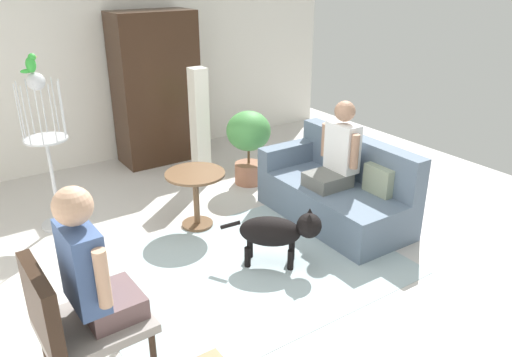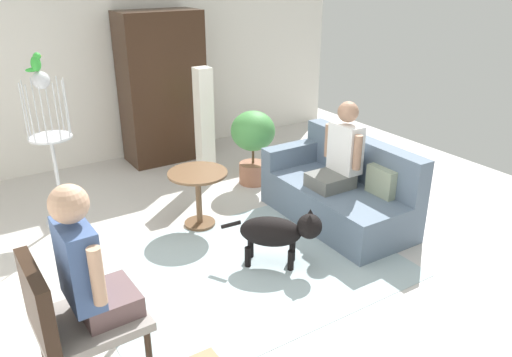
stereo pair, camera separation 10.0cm
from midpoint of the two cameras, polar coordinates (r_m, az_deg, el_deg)
The scene contains 14 objects.
ground_plane at distance 4.51m, azimuth -1.86°, elevation -10.14°, with size 7.92×7.92×0.00m, color beige.
back_wall at distance 6.96m, azimuth -17.38°, elevation 12.58°, with size 6.96×0.12×2.65m, color silver.
area_rug at distance 4.50m, azimuth -1.59°, elevation -10.17°, with size 2.61×1.92×0.01m, color #9EB2B7.
couch at distance 5.29m, azimuth 8.59°, elevation -1.41°, with size 0.82×1.63×0.85m.
armchair at distance 3.34m, azimuth -21.00°, elevation -14.54°, with size 0.66×0.59×0.90m.
person_on_couch at distance 5.08m, azimuth 8.70°, elevation 2.93°, with size 0.48×0.51×0.86m.
person_on_armchair at distance 3.20m, azimuth -19.24°, elevation -9.40°, with size 0.44×0.54×0.91m.
round_end_table at distance 5.06m, azimuth -7.41°, elevation -1.18°, with size 0.60×0.60×0.59m.
dog at distance 4.41m, azimuth 1.86°, elevation -5.98°, with size 0.71×0.64×0.54m.
bird_cage_stand at distance 5.28m, azimuth -23.04°, elevation 3.02°, with size 0.41×0.41×1.57m.
parrot at distance 5.08m, azimuth -24.70°, elevation 11.73°, with size 0.17×0.10×0.17m.
potted_plant at distance 5.99m, azimuth -1.33°, elevation 4.52°, with size 0.53×0.53×0.90m.
column_lamp at distance 6.05m, azimuth -6.86°, elevation 5.80°, with size 0.20×0.20×1.39m.
armoire_cabinet at distance 6.82m, azimuth -11.67°, elevation 9.95°, with size 1.04×0.56×1.95m, color #382316.
Camera 1 is at (-2.04, -3.18, 2.47)m, focal length 35.30 mm.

